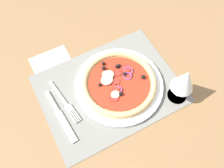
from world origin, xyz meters
TOP-DOWN VIEW (x-y plane):
  - ground_plane at (0.00, 0.00)cm, footprint 190.00×140.00cm
  - placemat at (0.00, 0.00)cm, footprint 45.76×34.75cm
  - plate at (-3.23, 0.73)cm, footprint 29.69×29.69cm
  - pizza at (-3.19, 0.65)cm, footprint 25.01×25.01cm
  - fork at (15.29, -1.77)cm, footprint 4.25×18.02cm
  - knife at (18.47, 1.70)cm, footprint 3.27×20.07cm
  - wine_glass at (-18.60, 12.83)cm, footprint 7.20×7.20cm
  - napkin at (13.53, -18.23)cm, footprint 13.83×12.47cm

SIDE VIEW (x-z plane):
  - ground_plane at x=0.00cm, z-range -2.40..0.00cm
  - napkin at x=13.53cm, z-range 0.00..0.36cm
  - placemat at x=0.00cm, z-range 0.00..0.40cm
  - fork at x=15.29cm, z-range 0.40..0.84cm
  - knife at x=18.47cm, z-range 0.35..0.96cm
  - plate at x=-3.23cm, z-range 0.40..1.51cm
  - pizza at x=-3.19cm, z-range 1.27..3.93cm
  - wine_glass at x=-18.60cm, z-range 2.62..17.52cm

